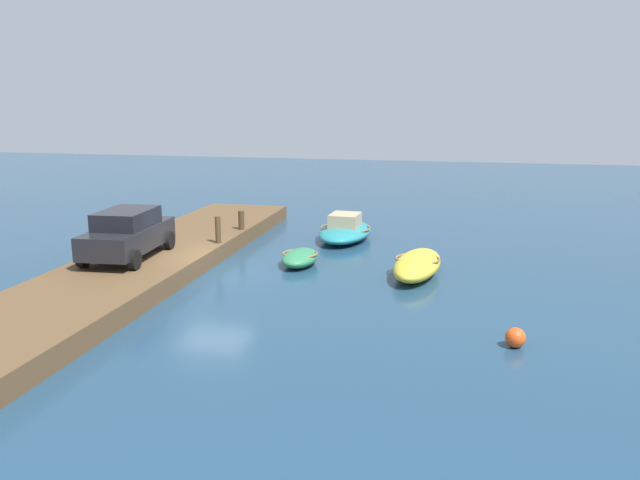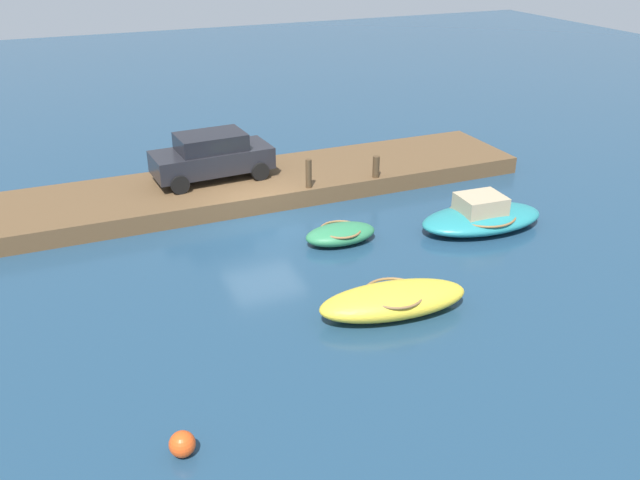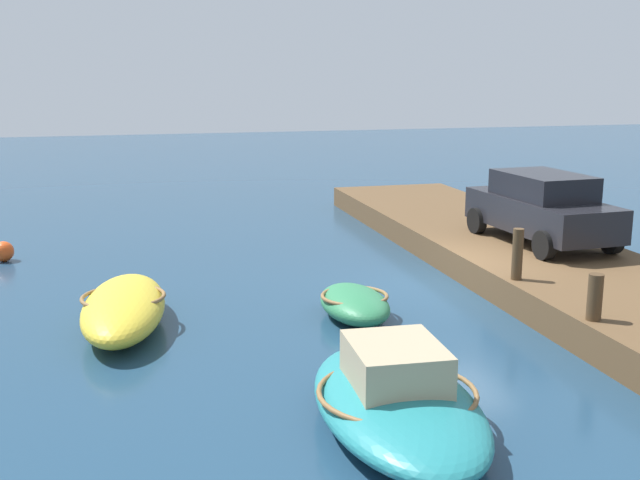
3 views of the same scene
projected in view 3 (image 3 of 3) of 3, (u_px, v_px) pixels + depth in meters
name	position (u px, v px, depth m)	size (l,w,h in m)	color
ground_plane	(451.00, 286.00, 17.07)	(84.00, 84.00, 0.00)	navy
dock_platform	(544.00, 266.00, 17.55)	(21.02, 3.97, 0.62)	brown
dinghy_green	(354.00, 303.00, 14.80)	(2.26, 1.31, 0.57)	#2D7A4C
motorboat_teal	(397.00, 399.00, 10.25)	(4.24, 2.27, 1.15)	teal
rowboat_yellow	(124.00, 308.00, 14.19)	(4.00, 1.87, 0.78)	gold
mooring_post_west	(595.00, 297.00, 12.74)	(0.24, 0.24, 0.78)	#47331E
mooring_post_mid_west	(517.00, 254.00, 15.16)	(0.21, 0.21, 1.01)	#47331E
parked_car	(542.00, 207.00, 18.26)	(4.25, 2.19, 1.65)	black
marker_buoy	(3.00, 251.00, 19.17)	(0.50, 0.50, 0.50)	#E54C19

